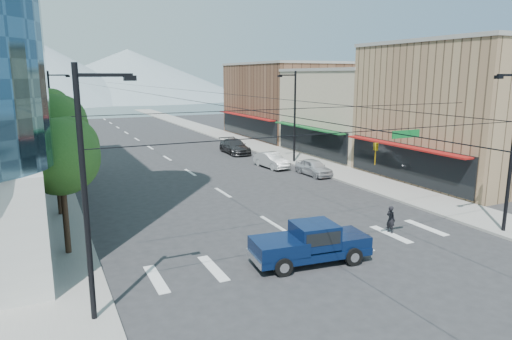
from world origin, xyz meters
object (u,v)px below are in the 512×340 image
at_px(parked_car_far, 235,146).
at_px(pickup_truck, 310,243).
at_px(parked_car_near, 314,167).
at_px(parked_car_mid, 272,160).
at_px(pedestrian, 391,219).

bearing_deg(parked_car_far, pickup_truck, -104.74).
bearing_deg(pickup_truck, parked_car_near, 63.03).
distance_m(pickup_truck, parked_car_mid, 22.32).
bearing_deg(parked_car_far, pedestrian, -93.33).
distance_m(pickup_truck, pedestrian, 6.44).
relative_size(parked_car_near, parked_car_mid, 0.95).
bearing_deg(pedestrian, parked_car_near, -22.51).
height_order(parked_car_near, parked_car_mid, parked_car_mid).
bearing_deg(pedestrian, parked_car_far, -11.15).
height_order(parked_car_mid, parked_car_far, parked_car_far).
xyz_separation_m(parked_car_near, parked_car_far, (-1.80, 13.43, 0.09)).
bearing_deg(pickup_truck, pedestrian, 20.26).
bearing_deg(parked_car_mid, parked_car_near, -73.55).
height_order(pedestrian, parked_car_near, pedestrian).
bearing_deg(parked_car_near, pickup_truck, -124.55).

